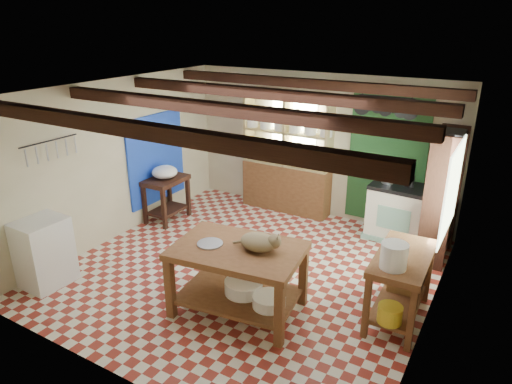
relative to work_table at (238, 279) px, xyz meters
The scene contains 30 objects.
floor 1.08m from the work_table, 114.45° to the left, with size 5.00×5.00×0.02m, color maroon.
ceiling 2.37m from the work_table, 114.45° to the left, with size 5.00×5.00×0.02m, color #46464B.
wall_back 3.52m from the work_table, 96.82° to the left, with size 5.00×0.04×2.60m, color beige.
wall_front 1.87m from the work_table, 104.18° to the right, with size 5.00×0.04×2.60m, color beige.
wall_left 3.16m from the work_table, 162.92° to the left, with size 0.04×5.00×2.60m, color beige.
wall_right 2.43m from the work_table, 23.09° to the left, with size 0.04×5.00×2.60m, color beige.
ceiling_beams 2.26m from the work_table, 114.45° to the left, with size 5.00×3.80×0.15m, color #371C13.
blue_wall_patch 3.45m from the work_table, 148.06° to the left, with size 0.04×1.40×1.60m, color blue.
green_wall_patch 3.56m from the work_table, 75.91° to the left, with size 1.30×0.04×2.30m, color #1E4B22.
window_back 3.71m from the work_table, 105.04° to the left, with size 0.90×0.02×0.80m, color white.
window_right 2.97m from the work_table, 42.39° to the left, with size 0.02×1.30×1.20m, color white.
utensil_rail 3.16m from the work_table, behind, with size 0.06×0.90×0.28m, color black.
pot_rack 3.52m from the work_table, 74.00° to the left, with size 0.86×0.12×0.36m, color black.
shelving_unit 3.41m from the work_table, 106.62° to the left, with size 1.70×0.34×2.20m, color tan.
tall_rack 3.33m from the work_table, 55.17° to the left, with size 0.40×0.86×2.00m, color #371C13.
work_table is the anchor object (origin of this frame).
stove 3.28m from the work_table, 68.17° to the left, with size 0.96×0.65×0.94m, color white.
prep_table 3.10m from the work_table, 147.12° to the left, with size 0.55×0.80×0.81m, color #371C13.
white_cabinet 2.75m from the work_table, 162.80° to the right, with size 0.53×0.64×0.95m, color white.
right_counter 1.96m from the work_table, 25.46° to the left, with size 0.61×1.21×0.87m, color brown.
cat 0.60m from the work_table, 19.03° to the left, with size 0.46×0.35×0.21m, color #927C54.
steel_tray 0.57m from the work_table, 164.15° to the right, with size 0.32×0.32×0.02m, color #A7A7AE.
basin_large 0.14m from the work_table, 52.72° to the left, with size 0.48×0.48×0.17m, color white.
basin_small 0.48m from the work_table, ahead, with size 0.40×0.40×0.14m, color white.
kettle_left 3.26m from the work_table, 72.40° to the left, with size 0.20×0.20×0.23m, color #A7A7AE.
kettle_right 3.36m from the work_table, 66.53° to the left, with size 0.15×0.15×0.19m, color black.
enamel_bowl 3.14m from the work_table, 147.12° to the left, with size 0.45×0.45×0.23m, color white.
white_bucket 1.89m from the work_table, 15.88° to the left, with size 0.30×0.30×0.30m, color white.
wicker_basket 2.11m from the work_table, 32.95° to the left, with size 0.36×0.29×0.25m, color olive.
yellow_tub 1.83m from the work_table, 12.46° to the left, with size 0.28×0.28×0.21m, color gold.
Camera 1 is at (3.07, -5.00, 3.48)m, focal length 32.00 mm.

